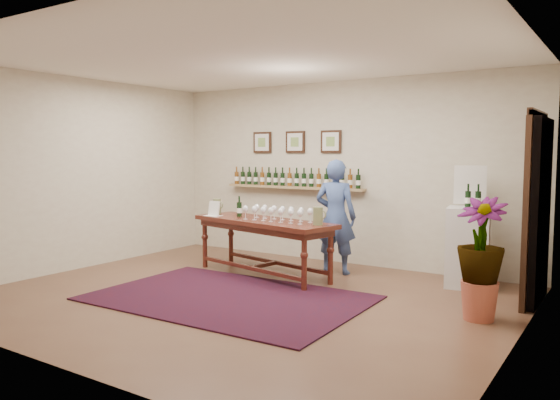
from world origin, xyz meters
The scene contains 14 objects.
ground centered at (0.00, 0.00, 0.00)m, with size 6.00×6.00×0.00m, color brown.
room_shell centered at (2.11, 1.86, 1.12)m, with size 6.00×6.00×6.00m.
rug centered at (-0.11, -0.14, 0.01)m, with size 3.13×2.09×0.02m, color #470C12.
tasting_table centered at (-0.47, 1.09, 0.67)m, with size 2.31×1.15×0.79m.
table_glasses centered at (-0.23, 1.07, 0.89)m, with size 1.44×0.33×0.20m, color white, non-canonical shape.
table_bottles centered at (-0.94, 1.21, 0.94)m, with size 0.28×0.16×0.30m, color black, non-canonical shape.
pitcher_left centered at (-1.47, 1.30, 0.90)m, with size 0.14×0.14×0.23m, color #697347, non-canonical shape.
pitcher_right centered at (0.45, 0.99, 0.90)m, with size 0.15×0.15×0.23m, color #697347, non-canonical shape.
menu_card centered at (-1.33, 1.06, 0.89)m, with size 0.24×0.17×0.22m, color silver.
display_pedestal centered at (2.09, 1.98, 0.51)m, with size 0.51×0.51×1.02m, color silver.
pedestal_bottles centered at (2.14, 1.96, 1.17)m, with size 0.30×0.08×0.30m, color black, non-canonical shape.
info_sign centered at (2.05, 2.15, 1.30)m, with size 0.40×0.02×0.55m, color silver.
potted_plant centered at (2.55, 0.63, 0.64)m, with size 0.61×0.61×1.09m.
person centered at (0.32, 1.75, 0.81)m, with size 0.59×0.39×1.62m, color #394F86.
Camera 1 is at (3.84, -5.06, 1.71)m, focal length 35.00 mm.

